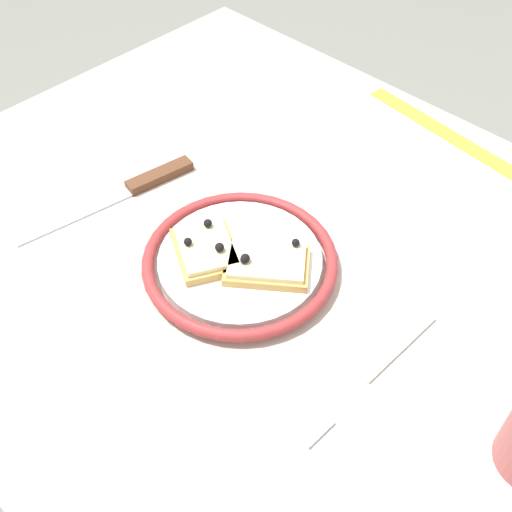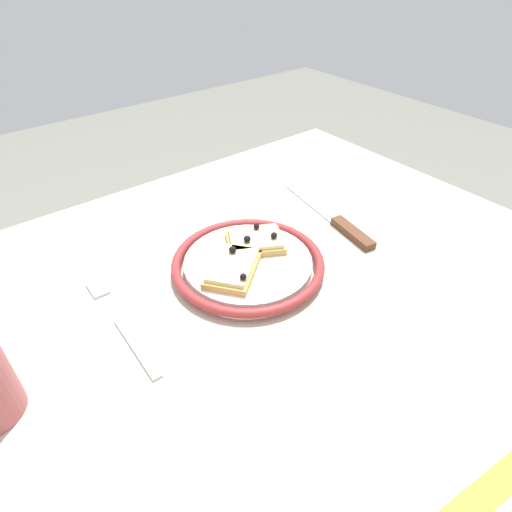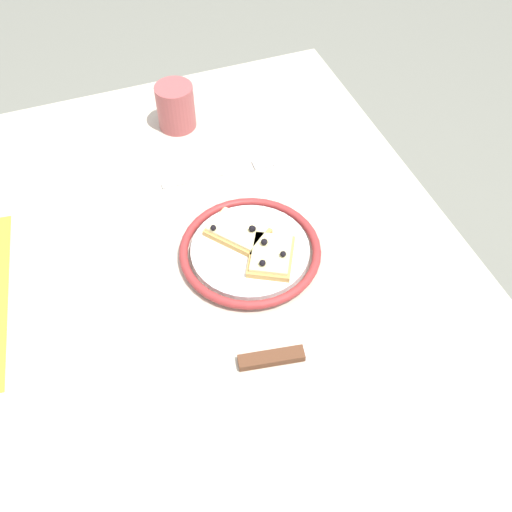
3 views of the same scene
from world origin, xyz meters
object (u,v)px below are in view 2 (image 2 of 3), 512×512
object	(u,v)px
dining_table	(257,342)
pizza_slice_far	(255,241)
pizza_slice_near	(233,268)
knife	(340,224)
plate	(248,263)
fork	(121,323)

from	to	relation	value
dining_table	pizza_slice_far	bearing A→B (deg)	53.59
dining_table	pizza_slice_far	xyz separation A→B (m)	(0.05, 0.07, 0.13)
pizza_slice_near	pizza_slice_far	xyz separation A→B (m)	(0.06, 0.03, 0.00)
pizza_slice_near	knife	xyz separation A→B (m)	(0.22, 0.00, -0.02)
dining_table	knife	size ratio (longest dim) A/B	4.00
plate	pizza_slice_far	bearing A→B (deg)	35.96
knife	fork	bearing A→B (deg)	177.57
pizza_slice_near	fork	bearing A→B (deg)	172.41
pizza_slice_far	plate	bearing A→B (deg)	-144.04
knife	fork	distance (m)	0.38
pizza_slice_far	fork	world-z (taller)	pizza_slice_far
plate	knife	distance (m)	0.19
pizza_slice_far	knife	bearing A→B (deg)	-9.35
plate	pizza_slice_near	xyz separation A→B (m)	(-0.03, -0.01, 0.01)
dining_table	pizza_slice_near	distance (m)	0.13
knife	pizza_slice_far	bearing A→B (deg)	170.65
fork	pizza_slice_far	bearing A→B (deg)	2.55
plate	fork	xyz separation A→B (m)	(-0.19, 0.01, -0.01)
pizza_slice_near	pizza_slice_far	world-z (taller)	same
dining_table	plate	bearing A→B (deg)	67.24
dining_table	plate	size ratio (longest dim) A/B	4.39
pizza_slice_near	fork	distance (m)	0.16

